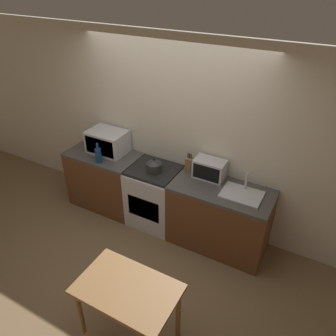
{
  "coord_description": "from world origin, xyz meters",
  "views": [
    {
      "loc": [
        1.84,
        -2.34,
        3.26
      ],
      "look_at": [
        0.17,
        0.72,
        1.05
      ],
      "focal_mm": 35.0,
      "sensor_mm": 36.0,
      "label": 1
    }
  ],
  "objects_px": {
    "microwave": "(108,142)",
    "bottle": "(98,155)",
    "toaster_oven": "(210,169)",
    "stove_range": "(155,196)",
    "kettle": "(154,165)",
    "dining_table": "(128,296)"
  },
  "relations": [
    {
      "from": "kettle",
      "to": "bottle",
      "type": "bearing_deg",
      "value": -167.84
    },
    {
      "from": "kettle",
      "to": "dining_table",
      "type": "distance_m",
      "value": 1.78
    },
    {
      "from": "dining_table",
      "to": "microwave",
      "type": "bearing_deg",
      "value": 131.19
    },
    {
      "from": "stove_range",
      "to": "dining_table",
      "type": "relative_size",
      "value": 0.96
    },
    {
      "from": "kettle",
      "to": "dining_table",
      "type": "relative_size",
      "value": 0.22
    },
    {
      "from": "toaster_oven",
      "to": "dining_table",
      "type": "xyz_separation_m",
      "value": [
        -0.03,
        -1.82,
        -0.38
      ]
    },
    {
      "from": "stove_range",
      "to": "kettle",
      "type": "xyz_separation_m",
      "value": [
        0.02,
        -0.03,
        0.54
      ]
    },
    {
      "from": "stove_range",
      "to": "kettle",
      "type": "height_order",
      "value": "kettle"
    },
    {
      "from": "bottle",
      "to": "toaster_oven",
      "type": "distance_m",
      "value": 1.54
    },
    {
      "from": "bottle",
      "to": "stove_range",
      "type": "bearing_deg",
      "value": 15.0
    },
    {
      "from": "kettle",
      "to": "microwave",
      "type": "height_order",
      "value": "microwave"
    },
    {
      "from": "stove_range",
      "to": "kettle",
      "type": "bearing_deg",
      "value": -54.96
    },
    {
      "from": "bottle",
      "to": "microwave",
      "type": "bearing_deg",
      "value": 102.46
    },
    {
      "from": "stove_range",
      "to": "kettle",
      "type": "relative_size",
      "value": 4.43
    },
    {
      "from": "bottle",
      "to": "dining_table",
      "type": "relative_size",
      "value": 0.3
    },
    {
      "from": "microwave",
      "to": "bottle",
      "type": "distance_m",
      "value": 0.31
    },
    {
      "from": "stove_range",
      "to": "dining_table",
      "type": "xyz_separation_m",
      "value": [
        0.7,
        -1.65,
        0.2
      ]
    },
    {
      "from": "bottle",
      "to": "dining_table",
      "type": "xyz_separation_m",
      "value": [
        1.46,
        -1.45,
        -0.36
      ]
    },
    {
      "from": "microwave",
      "to": "dining_table",
      "type": "bearing_deg",
      "value": -48.81
    },
    {
      "from": "bottle",
      "to": "toaster_oven",
      "type": "relative_size",
      "value": 0.71
    },
    {
      "from": "kettle",
      "to": "toaster_oven",
      "type": "xyz_separation_m",
      "value": [
        0.7,
        0.2,
        0.04
      ]
    },
    {
      "from": "stove_range",
      "to": "microwave",
      "type": "bearing_deg",
      "value": 173.71
    }
  ]
}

